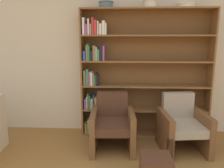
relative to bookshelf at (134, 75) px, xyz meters
The scene contains 8 objects.
wall_back 0.38m from the bookshelf, 67.90° to the left, with size 12.00×0.06×2.75m.
bookshelf is the anchor object (origin of this frame).
bowl_stoneware 1.24m from the bookshelf, behind, with size 0.25×0.25×0.11m.
bowl_terracotta 1.18m from the bookshelf, ahead, with size 0.23×0.23×0.12m.
bowl_cream 1.38m from the bookshelf, ahead, with size 0.30×0.30×0.07m.
armchair_leather 0.92m from the bookshelf, 121.73° to the right, with size 0.68×0.71×0.83m.
armchair_cushioned 1.11m from the bookshelf, 37.54° to the right, with size 0.71×0.75×0.83m.
footstool 1.61m from the bookshelf, 81.92° to the right, with size 0.35×0.35×0.34m.
Camera 1 is at (-0.25, -0.91, 1.63)m, focal length 35.00 mm.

